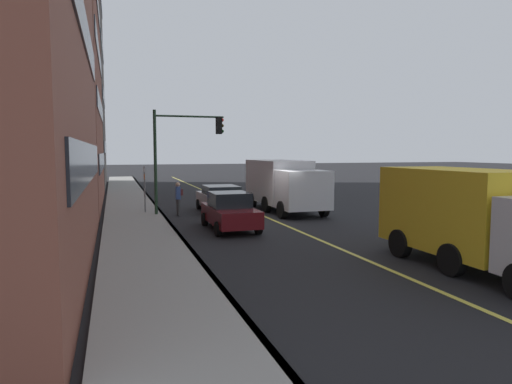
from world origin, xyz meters
TOP-DOWN VIEW (x-y plane):
  - ground at (0.00, 0.00)m, footprint 200.00×200.00m
  - sidewalk_slab at (0.00, 6.52)m, footprint 80.00×2.99m
  - curb_edge at (0.00, 5.10)m, footprint 80.00×0.16m
  - lane_stripe_center at (0.00, 0.00)m, footprint 80.00×0.16m
  - building_midblock at (9.55, 12.33)m, footprint 15.62×8.29m
  - building_glass_right at (25.75, 14.85)m, footprint 13.12×13.34m
  - car_white at (3.57, 1.79)m, footprint 4.49×2.12m
  - car_maroon at (-2.18, 2.70)m, footprint 4.22×1.92m
  - truck_white at (2.97, -1.78)m, footprint 7.42×2.62m
  - truck_yellow at (-10.85, -2.38)m, footprint 6.69×2.53m
  - pedestrian_with_backpack at (2.82, 4.25)m, footprint 0.42×0.37m
  - traffic_light_mast at (2.68, 4.01)m, footprint 0.28×3.73m
  - street_sign_post at (3.64, 5.93)m, footprint 0.60×0.08m

SIDE VIEW (x-z plane):
  - ground at x=0.00m, z-range 0.00..0.00m
  - lane_stripe_center at x=0.00m, z-range 0.00..0.01m
  - sidewalk_slab at x=0.00m, z-range 0.00..0.15m
  - curb_edge at x=0.00m, z-range 0.00..0.15m
  - car_white at x=3.57m, z-range 0.03..1.53m
  - car_maroon at x=-2.18m, z-range -0.02..1.62m
  - pedestrian_with_backpack at x=2.82m, z-range 0.16..1.95m
  - street_sign_post at x=3.64m, z-range 0.24..2.86m
  - truck_yellow at x=-10.85m, z-range 0.12..3.00m
  - truck_white at x=2.97m, z-range 0.13..3.02m
  - traffic_light_mast at x=2.68m, z-range 1.02..6.56m
  - building_midblock at x=9.55m, z-range 0.00..22.58m
  - building_glass_right at x=25.75m, z-range 0.00..31.43m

